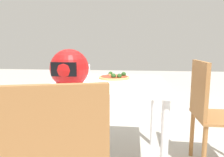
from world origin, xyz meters
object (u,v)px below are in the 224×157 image
object	(u,v)px
drinking_glass	(86,71)
pizza	(115,77)
chair_side	(210,109)
motorcycle_helmet	(70,69)
dining_table	(110,93)

from	to	relation	value
drinking_glass	pizza	bearing A→B (deg)	163.88
pizza	chair_side	bearing A→B (deg)	175.00
motorcycle_helmet	chair_side	world-z (taller)	motorcycle_helmet
motorcycle_helmet	drinking_glass	distance (m)	0.45
pizza	chair_side	xyz separation A→B (m)	(-0.79, 0.07, -0.24)
dining_table	chair_side	xyz separation A→B (m)	(-0.82, -0.04, -0.12)
motorcycle_helmet	chair_side	size ratio (longest dim) A/B	0.30
dining_table	chair_side	size ratio (longest dim) A/B	1.03
dining_table	motorcycle_helmet	bearing A→B (deg)	45.63
pizza	drinking_glass	xyz separation A→B (m)	(0.27, -0.08, 0.04)
chair_side	drinking_glass	bearing A→B (deg)	-7.90
drinking_glass	chair_side	world-z (taller)	chair_side
pizza	motorcycle_helmet	size ratio (longest dim) A/B	0.99
dining_table	pizza	bearing A→B (deg)	-106.26
dining_table	drinking_glass	bearing A→B (deg)	-37.64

